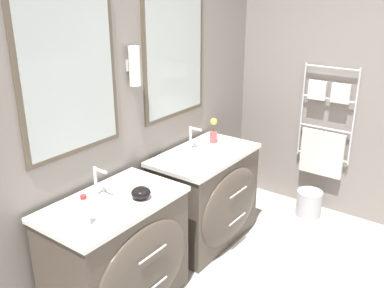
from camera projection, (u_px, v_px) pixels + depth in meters
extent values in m
cube|color=gray|center=(103.00, 113.00, 3.04)|extent=(5.53, 0.06, 2.60)
cube|color=brown|center=(70.00, 77.00, 2.70)|extent=(0.77, 0.02, 1.02)
cube|color=#B2BCBA|center=(71.00, 78.00, 2.69)|extent=(0.70, 0.01, 0.95)
cube|color=brown|center=(175.00, 56.00, 3.51)|extent=(0.77, 0.02, 1.02)
cube|color=#B2BCBA|center=(176.00, 56.00, 3.50)|extent=(0.70, 0.01, 0.95)
cylinder|color=white|center=(135.00, 66.00, 3.07)|extent=(0.08, 0.08, 0.28)
cube|color=silver|center=(129.00, 65.00, 3.10)|extent=(0.05, 0.02, 0.08)
cube|color=gray|center=(331.00, 82.00, 4.03)|extent=(0.06, 3.51, 2.60)
cylinder|color=silver|center=(354.00, 118.00, 3.93)|extent=(0.02, 0.02, 0.94)
cylinder|color=silver|center=(302.00, 110.00, 4.21)|extent=(0.02, 0.02, 0.94)
cylinder|color=silver|center=(332.00, 68.00, 3.92)|extent=(0.02, 0.50, 0.02)
cylinder|color=silver|center=(329.00, 99.00, 4.02)|extent=(0.02, 0.50, 0.02)
cylinder|color=silver|center=(325.00, 128.00, 4.12)|extent=(0.02, 0.50, 0.02)
cylinder|color=silver|center=(322.00, 156.00, 4.22)|extent=(0.02, 0.50, 0.02)
cube|color=silver|center=(322.00, 153.00, 4.20)|extent=(0.04, 0.42, 0.45)
cube|color=silver|center=(341.00, 93.00, 3.92)|extent=(0.04, 0.17, 0.18)
cube|color=silver|center=(317.00, 90.00, 4.04)|extent=(0.04, 0.17, 0.18)
cube|color=#4C4238|center=(116.00, 256.00, 2.95)|extent=(0.94, 0.54, 0.79)
ellipsoid|color=#4C4238|center=(146.00, 271.00, 2.80)|extent=(0.86, 0.12, 0.66)
cube|color=white|center=(113.00, 203.00, 2.81)|extent=(0.96, 0.57, 0.03)
ellipsoid|color=white|center=(116.00, 207.00, 2.80)|extent=(0.39, 0.34, 0.06)
cylinder|color=silver|center=(153.00, 254.00, 2.71)|extent=(0.26, 0.01, 0.01)
cylinder|color=silver|center=(154.00, 287.00, 2.80)|extent=(0.26, 0.01, 0.01)
cube|color=#4C4238|center=(204.00, 198.00, 3.76)|extent=(0.94, 0.54, 0.79)
ellipsoid|color=#4C4238|center=(231.00, 207.00, 3.61)|extent=(0.86, 0.12, 0.66)
cube|color=white|center=(205.00, 155.00, 3.62)|extent=(0.96, 0.57, 0.03)
ellipsoid|color=white|center=(207.00, 157.00, 3.61)|extent=(0.39, 0.34, 0.06)
cylinder|color=silver|center=(238.00, 192.00, 3.52)|extent=(0.26, 0.01, 0.01)
cylinder|color=silver|center=(237.00, 219.00, 3.60)|extent=(0.26, 0.01, 0.01)
cylinder|color=silver|center=(96.00, 181.00, 2.85)|extent=(0.02, 0.02, 0.20)
cylinder|color=silver|center=(100.00, 171.00, 2.79)|extent=(0.02, 0.11, 0.02)
cylinder|color=silver|center=(89.00, 196.00, 2.82)|extent=(0.03, 0.03, 0.04)
cylinder|color=silver|center=(104.00, 189.00, 2.93)|extent=(0.03, 0.03, 0.04)
cylinder|color=silver|center=(191.00, 138.00, 3.66)|extent=(0.02, 0.02, 0.20)
cylinder|color=silver|center=(196.00, 129.00, 3.59)|extent=(0.02, 0.11, 0.02)
cylinder|color=silver|center=(186.00, 149.00, 3.63)|extent=(0.03, 0.03, 0.04)
cylinder|color=silver|center=(195.00, 145.00, 3.74)|extent=(0.03, 0.03, 0.04)
cylinder|color=silver|center=(85.00, 212.00, 2.49)|extent=(0.06, 0.06, 0.18)
cylinder|color=red|center=(83.00, 197.00, 2.45)|extent=(0.04, 0.04, 0.02)
ellipsoid|color=black|center=(141.00, 193.00, 2.83)|extent=(0.13, 0.13, 0.08)
cylinder|color=#CC4C51|center=(213.00, 137.00, 3.83)|extent=(0.07, 0.07, 0.10)
cylinder|color=#477238|center=(214.00, 127.00, 3.79)|extent=(0.01, 0.01, 0.09)
sphere|color=#E5BF47|center=(214.00, 121.00, 3.78)|extent=(0.06, 0.06, 0.06)
cube|color=white|center=(211.00, 161.00, 3.41)|extent=(0.08, 0.06, 0.02)
ellipsoid|color=#F2E5CC|center=(211.00, 159.00, 3.40)|extent=(0.05, 0.03, 0.02)
cylinder|color=#B7B7BC|center=(309.00, 203.00, 4.22)|extent=(0.25, 0.25, 0.26)
torus|color=#B7B7BC|center=(310.00, 192.00, 4.18)|extent=(0.25, 0.25, 0.01)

